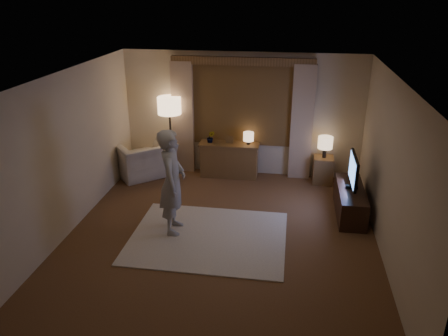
% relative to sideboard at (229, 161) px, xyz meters
% --- Properties ---
extents(room, '(5.04, 5.54, 2.64)m').
position_rel_sideboard_xyz_m(room, '(0.23, -2.00, 0.98)').
color(room, brown).
rests_on(room, ground).
extents(rug, '(2.50, 2.00, 0.02)m').
position_rel_sideboard_xyz_m(rug, '(0.03, -2.57, -0.34)').
color(rug, beige).
rests_on(rug, floor).
extents(sideboard, '(1.20, 0.40, 0.70)m').
position_rel_sideboard_xyz_m(sideboard, '(0.00, 0.00, 0.00)').
color(sideboard, brown).
rests_on(sideboard, floor).
extents(picture_frame, '(0.16, 0.02, 0.20)m').
position_rel_sideboard_xyz_m(picture_frame, '(-0.00, 0.00, 0.45)').
color(picture_frame, brown).
rests_on(picture_frame, sideboard).
extents(plant, '(0.17, 0.13, 0.30)m').
position_rel_sideboard_xyz_m(plant, '(-0.40, 0.00, 0.50)').
color(plant, '#999999').
rests_on(plant, sideboard).
extents(table_lamp_sideboard, '(0.22, 0.22, 0.30)m').
position_rel_sideboard_xyz_m(table_lamp_sideboard, '(0.40, 0.00, 0.55)').
color(table_lamp_sideboard, black).
rests_on(table_lamp_sideboard, sideboard).
extents(floor_lamp, '(0.49, 0.49, 1.68)m').
position_rel_sideboard_xyz_m(floor_lamp, '(-1.27, -0.00, 1.06)').
color(floor_lamp, black).
rests_on(floor_lamp, floor).
extents(armchair, '(1.55, 1.53, 0.76)m').
position_rel_sideboard_xyz_m(armchair, '(-1.80, -0.24, 0.03)').
color(armchair, beige).
rests_on(armchair, floor).
extents(side_table, '(0.40, 0.40, 0.56)m').
position_rel_sideboard_xyz_m(side_table, '(1.96, -0.05, -0.07)').
color(side_table, brown).
rests_on(side_table, floor).
extents(table_lamp_side, '(0.30, 0.30, 0.44)m').
position_rel_sideboard_xyz_m(table_lamp_side, '(1.96, -0.05, 0.52)').
color(table_lamp_side, black).
rests_on(table_lamp_side, side_table).
extents(tv_stand, '(0.45, 1.40, 0.50)m').
position_rel_sideboard_xyz_m(tv_stand, '(2.38, -1.36, -0.10)').
color(tv_stand, black).
rests_on(tv_stand, floor).
extents(tv, '(0.21, 0.84, 0.61)m').
position_rel_sideboard_xyz_m(tv, '(2.37, -1.36, 0.49)').
color(tv, black).
rests_on(tv, tv_stand).
extents(person, '(0.48, 0.68, 1.75)m').
position_rel_sideboard_xyz_m(person, '(-0.57, -2.43, 0.55)').
color(person, '#AEA9A1').
rests_on(person, rug).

